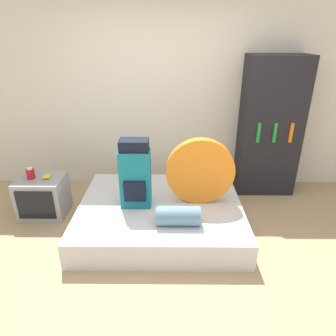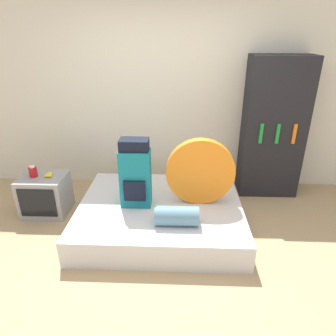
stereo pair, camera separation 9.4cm
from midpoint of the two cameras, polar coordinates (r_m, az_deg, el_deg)
name	(u,v)px [view 2 (the right image)]	position (r m, az deg, el deg)	size (l,w,h in m)	color
ground_plane	(162,264)	(3.13, -0.22, -17.88)	(16.00, 16.00, 0.00)	tan
wall_back	(169,97)	(4.24, 0.85, 13.44)	(8.00, 0.05, 2.60)	silver
bed	(161,214)	(3.57, -0.67, -8.79)	(1.86, 1.55, 0.30)	silver
backpack	(135,174)	(3.31, -5.43, -1.21)	(0.34, 0.24, 0.78)	#14707F
tent_bag	(200,172)	(3.36, 6.98, -0.75)	(0.77, 0.10, 0.77)	orange
sleeping_roll	(177,216)	(3.09, 2.57, -9.11)	(0.45, 0.20, 0.20)	#5B849E
television	(45,195)	(4.05, -21.71, -4.74)	(0.55, 0.47, 0.50)	#939399
canister	(33,172)	(3.96, -23.70, -0.63)	(0.10, 0.10, 0.14)	#B2191E
banana_bunch	(50,174)	(3.93, -21.01, -1.16)	(0.11, 0.14, 0.04)	yellow
bookshelf	(273,129)	(4.28, 19.99, 7.02)	(0.79, 0.42, 1.87)	black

